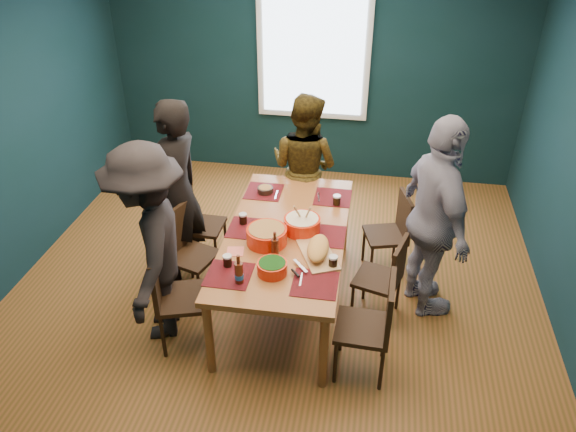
# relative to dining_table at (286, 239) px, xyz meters

# --- Properties ---
(room) EXTENTS (5.01, 5.01, 2.71)m
(room) POSITION_rel_dining_table_xyz_m (-0.13, 0.43, 0.67)
(room) COLOR #9C5A2D
(room) RESTS_ON ground
(dining_table) EXTENTS (1.04, 2.04, 0.77)m
(dining_table) POSITION_rel_dining_table_xyz_m (0.00, 0.00, 0.00)
(dining_table) COLOR #A66B31
(dining_table) RESTS_ON floor
(chair_left_far) EXTENTS (0.39, 0.39, 0.83)m
(chair_left_far) POSITION_rel_dining_table_xyz_m (-1.00, 0.52, -0.21)
(chair_left_far) COLOR black
(chair_left_far) RESTS_ON floor
(chair_left_mid) EXTENTS (0.49, 0.49, 0.86)m
(chair_left_mid) POSITION_rel_dining_table_xyz_m (-0.94, 0.01, -0.20)
(chair_left_mid) COLOR black
(chair_left_mid) RESTS_ON floor
(chair_left_near) EXTENTS (0.53, 0.53, 0.93)m
(chair_left_near) POSITION_rel_dining_table_xyz_m (-0.83, -0.65, -0.16)
(chair_left_near) COLOR black
(chair_left_near) RESTS_ON floor
(chair_right_far) EXTENTS (0.47, 0.47, 0.83)m
(chair_right_far) POSITION_rel_dining_table_xyz_m (0.94, 0.67, -0.21)
(chair_right_far) COLOR black
(chair_right_far) RESTS_ON floor
(chair_right_mid) EXTENTS (0.46, 0.46, 0.82)m
(chair_right_mid) POSITION_rel_dining_table_xyz_m (0.89, -0.06, -0.22)
(chair_right_mid) COLOR black
(chair_right_mid) RESTS_ON floor
(chair_right_near) EXTENTS (0.43, 0.43, 0.91)m
(chair_right_near) POSITION_rel_dining_table_xyz_m (0.80, -0.72, -0.17)
(chair_right_near) COLOR black
(chair_right_near) RESTS_ON floor
(person_far_left) EXTENTS (0.63, 0.76, 1.80)m
(person_far_left) POSITION_rel_dining_table_xyz_m (-1.08, 0.28, 0.20)
(person_far_left) COLOR black
(person_far_left) RESTS_ON floor
(person_back) EXTENTS (0.95, 0.86, 1.59)m
(person_back) POSITION_rel_dining_table_xyz_m (-0.02, 1.20, 0.09)
(person_back) COLOR black
(person_back) RESTS_ON floor
(person_right) EXTENTS (0.81, 1.17, 1.85)m
(person_right) POSITION_rel_dining_table_xyz_m (1.24, 0.16, 0.23)
(person_right) COLOR white
(person_right) RESTS_ON floor
(person_near_left) EXTENTS (0.89, 1.25, 1.75)m
(person_near_left) POSITION_rel_dining_table_xyz_m (-1.01, -0.52, 0.18)
(person_near_left) COLOR black
(person_near_left) RESTS_ON floor
(bowl_salad) EXTENTS (0.34, 0.34, 0.14)m
(bowl_salad) POSITION_rel_dining_table_xyz_m (-0.13, -0.18, 0.15)
(bowl_salad) COLOR red
(bowl_salad) RESTS_ON dining_table
(bowl_dumpling) EXTENTS (0.32, 0.32, 0.29)m
(bowl_dumpling) POSITION_rel_dining_table_xyz_m (0.13, 0.04, 0.14)
(bowl_dumpling) COLOR red
(bowl_dumpling) RESTS_ON dining_table
(bowl_herbs) EXTENTS (0.24, 0.24, 0.10)m
(bowl_herbs) POSITION_rel_dining_table_xyz_m (-0.01, -0.58, 0.13)
(bowl_herbs) COLOR red
(bowl_herbs) RESTS_ON dining_table
(cutting_board) EXTENTS (0.41, 0.61, 0.13)m
(cutting_board) POSITION_rel_dining_table_xyz_m (0.31, -0.30, 0.13)
(cutting_board) COLOR tan
(cutting_board) RESTS_ON dining_table
(small_bowl) EXTENTS (0.15, 0.15, 0.06)m
(small_bowl) POSITION_rel_dining_table_xyz_m (-0.32, 0.64, 0.11)
(small_bowl) COLOR black
(small_bowl) RESTS_ON dining_table
(beer_bottle_a) EXTENTS (0.07, 0.07, 0.25)m
(beer_bottle_a) POSITION_rel_dining_table_xyz_m (-0.23, -0.74, 0.16)
(beer_bottle_a) COLOR #46190C
(beer_bottle_a) RESTS_ON dining_table
(beer_bottle_b) EXTENTS (0.06, 0.06, 0.24)m
(beer_bottle_b) POSITION_rel_dining_table_xyz_m (-0.03, -0.37, 0.17)
(beer_bottle_b) COLOR #46190C
(beer_bottle_b) RESTS_ON dining_table
(cola_glass_a) EXTENTS (0.07, 0.07, 0.10)m
(cola_glass_a) POSITION_rel_dining_table_xyz_m (-0.37, -0.55, 0.13)
(cola_glass_a) COLOR black
(cola_glass_a) RESTS_ON dining_table
(cola_glass_b) EXTENTS (0.07, 0.07, 0.10)m
(cola_glass_b) POSITION_rel_dining_table_xyz_m (0.45, -0.42, 0.13)
(cola_glass_b) COLOR black
(cola_glass_b) RESTS_ON dining_table
(cola_glass_c) EXTENTS (0.07, 0.07, 0.10)m
(cola_glass_c) POSITION_rel_dining_table_xyz_m (0.38, 0.53, 0.13)
(cola_glass_c) COLOR black
(cola_glass_c) RESTS_ON dining_table
(cola_glass_d) EXTENTS (0.07, 0.07, 0.10)m
(cola_glass_d) POSITION_rel_dining_table_xyz_m (-0.40, 0.07, 0.13)
(cola_glass_d) COLOR black
(cola_glass_d) RESTS_ON dining_table
(napkin_a) EXTENTS (0.15, 0.15, 0.00)m
(napkin_a) POSITION_rel_dining_table_xyz_m (0.33, 0.06, 0.07)
(napkin_a) COLOR #F07165
(napkin_a) RESTS_ON dining_table
(napkin_b) EXTENTS (0.16, 0.16, 0.00)m
(napkin_b) POSITION_rel_dining_table_xyz_m (-0.36, -0.35, 0.07)
(napkin_b) COLOR #F07165
(napkin_b) RESTS_ON dining_table
(napkin_c) EXTENTS (0.13, 0.13, 0.00)m
(napkin_c) POSITION_rel_dining_table_xyz_m (0.36, -0.75, 0.07)
(napkin_c) COLOR #F07165
(napkin_c) RESTS_ON dining_table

